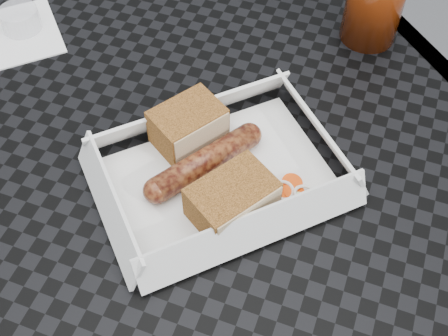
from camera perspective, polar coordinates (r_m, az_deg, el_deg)
name	(u,v)px	position (r m, az deg, el deg)	size (l,w,h in m)	color
patio_table	(141,178)	(0.69, -8.42, -1.06)	(0.80, 0.80, 0.74)	black
food_tray	(220,177)	(0.59, -0.41, -0.94)	(0.22, 0.15, 0.00)	white
bratwurst	(204,162)	(0.58, -2.00, 0.62)	(0.14, 0.05, 0.03)	brown
bread_near	(188,126)	(0.60, -3.67, 4.29)	(0.07, 0.05, 0.05)	brown
bread_far	(232,199)	(0.55, 0.82, -3.19)	(0.08, 0.05, 0.04)	brown
veg_garnish	(295,194)	(0.58, 7.26, -2.69)	(0.03, 0.03, 0.00)	#EB460A
napkin	(11,36)	(0.80, -20.86, 12.45)	(0.12, 0.12, 0.00)	white
condiment_cup_empty	(20,20)	(0.79, -19.98, 13.97)	(0.05, 0.05, 0.03)	silver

